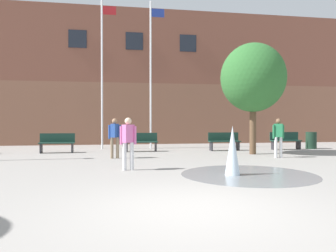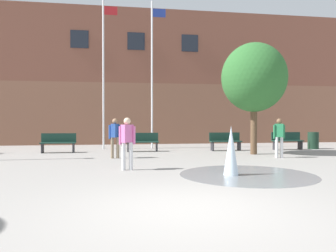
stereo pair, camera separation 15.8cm
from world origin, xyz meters
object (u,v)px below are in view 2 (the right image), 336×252
flagpole_right (152,70)px  park_bench_under_right_flagpole (225,141)px  park_bench_left_of_flagpoles (58,142)px  flagpole_left (104,69)px  park_bench_far_right (287,140)px  adult_in_red (115,135)px  trash_can (313,140)px  park_bench_under_left_flagpole (142,142)px  teen_by_trashcan (127,139)px  street_tree_near_building (254,78)px  adult_near_bench (279,135)px

flagpole_right → park_bench_under_right_flagpole: bearing=-28.8°
park_bench_left_of_flagpoles → flagpole_left: size_ratio=0.20×
flagpole_left → flagpole_right: (2.60, 0.00, 0.00)m
park_bench_left_of_flagpoles → park_bench_under_right_flagpole: same height
park_bench_far_right → flagpole_left: 10.33m
adult_in_red → trash_can: size_ratio=1.77×
park_bench_left_of_flagpoles → park_bench_under_left_flagpole: same height
park_bench_far_right → flagpole_left: size_ratio=0.20×
park_bench_left_of_flagpoles → adult_in_red: adult_in_red is taller
flagpole_left → teen_by_trashcan: bearing=-82.6°
park_bench_under_left_flagpole → teen_by_trashcan: (-0.90, -6.03, 0.45)m
park_bench_far_right → flagpole_right: flagpole_right is taller
park_bench_left_of_flagpoles → park_bench_under_left_flagpole: bearing=0.2°
trash_can → street_tree_near_building: street_tree_near_building is taller
park_bench_under_right_flagpole → teen_by_trashcan: 7.79m
adult_near_bench → street_tree_near_building: (-0.43, 1.50, 2.49)m
trash_can → park_bench_under_left_flagpole: bearing=-179.4°
park_bench_under_left_flagpole → teen_by_trashcan: 6.11m
park_bench_far_right → teen_by_trashcan: 10.29m
flagpole_right → trash_can: size_ratio=8.89×
park_bench_under_right_flagpole → teen_by_trashcan: (-5.08, -5.88, 0.45)m
flagpole_left → flagpole_right: bearing=0.0°
park_bench_left_of_flagpoles → adult_near_bench: adult_near_bench is taller
teen_by_trashcan → street_tree_near_building: street_tree_near_building is taller
park_bench_left_of_flagpoles → park_bench_under_left_flagpole: size_ratio=1.00×
flagpole_left → flagpole_right: size_ratio=1.00×
trash_can → park_bench_far_right: bearing=-172.0°
park_bench_left_of_flagpoles → teen_by_trashcan: bearing=-63.1°
park_bench_far_right → park_bench_under_left_flagpole: bearing=179.0°
park_bench_under_right_flagpole → flagpole_right: flagpole_right is taller
park_bench_under_right_flagpole → teen_by_trashcan: size_ratio=1.01×
teen_by_trashcan → park_bench_under_left_flagpole: bearing=-136.0°
adult_near_bench → trash_can: size_ratio=1.77×
park_bench_under_right_flagpole → trash_can: 4.98m
park_bench_far_right → trash_can: park_bench_far_right is taller
teen_by_trashcan → trash_can: teen_by_trashcan is taller
park_bench_under_left_flagpole → park_bench_far_right: bearing=-1.0°
park_bench_under_right_flagpole → adult_near_bench: adult_near_bench is taller
park_bench_left_of_flagpoles → flagpole_right: bearing=21.0°
adult_near_bench → flagpole_right: size_ratio=0.20×
park_bench_under_left_flagpole → park_bench_left_of_flagpoles: bearing=-179.8°
park_bench_left_of_flagpoles → adult_near_bench: (9.22, -3.59, 0.45)m
adult_near_bench → park_bench_under_left_flagpole: bearing=0.3°
park_bench_left_of_flagpoles → street_tree_near_building: (8.79, -2.09, 2.94)m
teen_by_trashcan → flagpole_left: bearing=-120.1°
park_bench_left_of_flagpoles → park_bench_far_right: same height
park_bench_far_right → street_tree_near_building: street_tree_near_building is taller
park_bench_under_left_flagpole → flagpole_right: bearing=68.7°
adult_near_bench → flagpole_left: bearing=-2.2°
park_bench_far_right → street_tree_near_building: size_ratio=0.32×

